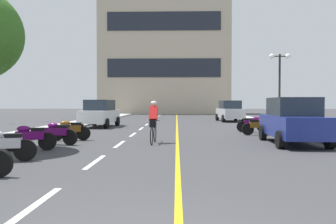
{
  "coord_description": "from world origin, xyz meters",
  "views": [
    {
      "loc": [
        0.22,
        -3.19,
        1.61
      ],
      "look_at": [
        -0.31,
        17.83,
        1.05
      ],
      "focal_mm": 36.4,
      "sensor_mm": 36.0,
      "label": 1
    }
  ],
  "objects_px": {
    "parked_car_near": "(293,121)",
    "motorcycle_6": "(259,126)",
    "motorcycle_5": "(70,130)",
    "cyclist_rider": "(153,121)",
    "parked_car_far": "(230,111)",
    "motorcycle_7": "(253,124)",
    "motorcycle_4": "(57,133)",
    "motorcycle_2": "(3,145)",
    "parked_car_mid": "(100,113)",
    "street_lamp_mid": "(280,72)",
    "motorcycle_3": "(30,137)"
  },
  "relations": [
    {
      "from": "parked_car_near",
      "to": "motorcycle_6",
      "type": "xyz_separation_m",
      "value": [
        -0.43,
        3.65,
        -0.44
      ]
    },
    {
      "from": "motorcycle_5",
      "to": "cyclist_rider",
      "type": "xyz_separation_m",
      "value": [
        3.63,
        -0.8,
        0.41
      ]
    },
    {
      "from": "parked_car_far",
      "to": "motorcycle_6",
      "type": "xyz_separation_m",
      "value": [
        -0.54,
        -12.75,
        -0.44
      ]
    },
    {
      "from": "parked_car_near",
      "to": "cyclist_rider",
      "type": "relative_size",
      "value": 2.41
    },
    {
      "from": "parked_car_far",
      "to": "motorcycle_6",
      "type": "distance_m",
      "value": 12.77
    },
    {
      "from": "parked_car_far",
      "to": "motorcycle_7",
      "type": "distance_m",
      "value": 11.03
    },
    {
      "from": "motorcycle_6",
      "to": "motorcycle_4",
      "type": "bearing_deg",
      "value": -154.53
    },
    {
      "from": "cyclist_rider",
      "to": "motorcycle_7",
      "type": "bearing_deg",
      "value": 45.53
    },
    {
      "from": "motorcycle_2",
      "to": "cyclist_rider",
      "type": "distance_m",
      "value": 5.86
    },
    {
      "from": "parked_car_mid",
      "to": "motorcycle_6",
      "type": "bearing_deg",
      "value": -31.46
    },
    {
      "from": "street_lamp_mid",
      "to": "motorcycle_4",
      "type": "xyz_separation_m",
      "value": [
        -11.72,
        -10.9,
        -3.25
      ]
    },
    {
      "from": "motorcycle_7",
      "to": "parked_car_far",
      "type": "bearing_deg",
      "value": 87.54
    },
    {
      "from": "parked_car_far",
      "to": "cyclist_rider",
      "type": "height_order",
      "value": "parked_car_far"
    },
    {
      "from": "parked_car_mid",
      "to": "parked_car_far",
      "type": "height_order",
      "value": "same"
    },
    {
      "from": "parked_car_far",
      "to": "motorcycle_4",
      "type": "height_order",
      "value": "parked_car_far"
    },
    {
      "from": "parked_car_mid",
      "to": "cyclist_rider",
      "type": "height_order",
      "value": "parked_car_mid"
    },
    {
      "from": "parked_car_mid",
      "to": "motorcycle_2",
      "type": "xyz_separation_m",
      "value": [
        0.43,
        -13.58,
        -0.44
      ]
    },
    {
      "from": "motorcycle_4",
      "to": "parked_car_mid",
      "type": "bearing_deg",
      "value": 93.33
    },
    {
      "from": "cyclist_rider",
      "to": "motorcycle_6",
      "type": "bearing_deg",
      "value": 34.53
    },
    {
      "from": "parked_car_mid",
      "to": "motorcycle_2",
      "type": "relative_size",
      "value": 2.57
    },
    {
      "from": "parked_car_near",
      "to": "motorcycle_6",
      "type": "height_order",
      "value": "parked_car_near"
    },
    {
      "from": "street_lamp_mid",
      "to": "motorcycle_6",
      "type": "bearing_deg",
      "value": -114.13
    },
    {
      "from": "street_lamp_mid",
      "to": "parked_car_far",
      "type": "height_order",
      "value": "street_lamp_mid"
    },
    {
      "from": "motorcycle_2",
      "to": "motorcycle_6",
      "type": "height_order",
      "value": "same"
    },
    {
      "from": "parked_car_mid",
      "to": "motorcycle_5",
      "type": "height_order",
      "value": "parked_car_mid"
    },
    {
      "from": "motorcycle_3",
      "to": "motorcycle_6",
      "type": "relative_size",
      "value": 0.98
    },
    {
      "from": "parked_car_near",
      "to": "motorcycle_3",
      "type": "distance_m",
      "value": 9.71
    },
    {
      "from": "parked_car_mid",
      "to": "parked_car_near",
      "type": "bearing_deg",
      "value": -43.89
    },
    {
      "from": "parked_car_near",
      "to": "motorcycle_6",
      "type": "bearing_deg",
      "value": 96.68
    },
    {
      "from": "street_lamp_mid",
      "to": "cyclist_rider",
      "type": "height_order",
      "value": "street_lamp_mid"
    },
    {
      "from": "motorcycle_2",
      "to": "motorcycle_4",
      "type": "height_order",
      "value": "same"
    },
    {
      "from": "motorcycle_4",
      "to": "cyclist_rider",
      "type": "bearing_deg",
      "value": 10.42
    },
    {
      "from": "motorcycle_2",
      "to": "cyclist_rider",
      "type": "relative_size",
      "value": 0.95
    },
    {
      "from": "street_lamp_mid",
      "to": "cyclist_rider",
      "type": "distance_m",
      "value": 13.33
    },
    {
      "from": "motorcycle_3",
      "to": "motorcycle_5",
      "type": "distance_m",
      "value": 3.13
    },
    {
      "from": "parked_car_near",
      "to": "motorcycle_4",
      "type": "relative_size",
      "value": 2.55
    },
    {
      "from": "motorcycle_4",
      "to": "motorcycle_6",
      "type": "xyz_separation_m",
      "value": [
        8.69,
        4.14,
        0.0
      ]
    },
    {
      "from": "parked_car_near",
      "to": "motorcycle_4",
      "type": "bearing_deg",
      "value": -176.96
    },
    {
      "from": "motorcycle_3",
      "to": "cyclist_rider",
      "type": "distance_m",
      "value": 4.63
    },
    {
      "from": "motorcycle_5",
      "to": "parked_car_mid",
      "type": "bearing_deg",
      "value": 94.09
    },
    {
      "from": "motorcycle_3",
      "to": "motorcycle_7",
      "type": "xyz_separation_m",
      "value": [
        9.11,
        7.51,
        0.0
      ]
    },
    {
      "from": "motorcycle_5",
      "to": "motorcycle_7",
      "type": "distance_m",
      "value": 9.78
    },
    {
      "from": "motorcycle_2",
      "to": "motorcycle_7",
      "type": "bearing_deg",
      "value": 47.31
    },
    {
      "from": "motorcycle_2",
      "to": "parked_car_mid",
      "type": "bearing_deg",
      "value": 91.81
    },
    {
      "from": "parked_car_near",
      "to": "motorcycle_2",
      "type": "xyz_separation_m",
      "value": [
        -9.26,
        -4.26,
        -0.44
      ]
    },
    {
      "from": "parked_car_mid",
      "to": "parked_car_far",
      "type": "relative_size",
      "value": 1.0
    },
    {
      "from": "motorcycle_3",
      "to": "motorcycle_6",
      "type": "distance_m",
      "value": 10.72
    },
    {
      "from": "motorcycle_7",
      "to": "motorcycle_4",
      "type": "bearing_deg",
      "value": -146.14
    },
    {
      "from": "motorcycle_4",
      "to": "motorcycle_7",
      "type": "bearing_deg",
      "value": 33.86
    },
    {
      "from": "motorcycle_2",
      "to": "motorcycle_4",
      "type": "relative_size",
      "value": 1.01
    }
  ]
}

